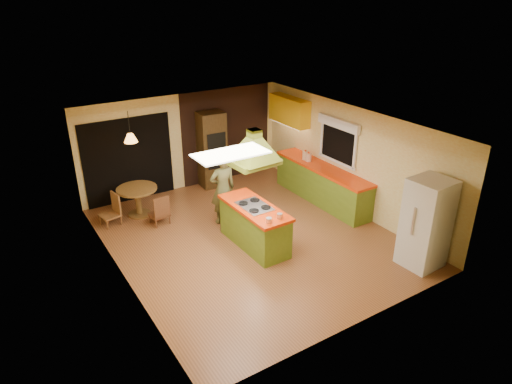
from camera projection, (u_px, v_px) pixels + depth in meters
ground at (250, 237)px, 9.83m from camera, size 6.50×6.50×0.00m
room_walls at (250, 184)px, 9.31m from camera, size 5.50×6.50×6.50m
ceiling_plane at (250, 125)px, 8.79m from camera, size 6.50×6.50×0.00m
brick_panel at (227, 134)px, 12.40m from camera, size 2.64×0.03×2.50m
nook_opening at (129, 160)px, 11.14m from camera, size 2.20×0.03×2.10m
right_counter at (322, 184)px, 11.29m from camera, size 0.62×3.05×0.92m
upper_cabinets at (289, 110)px, 11.96m from camera, size 0.34×1.40×0.70m
window_right at (339, 134)px, 10.71m from camera, size 0.12×1.35×1.06m
fluor_panel at (231, 154)px, 7.34m from camera, size 1.20×0.60×0.03m
kitchen_island at (255, 226)px, 9.36m from camera, size 0.74×1.80×0.91m
range_hood at (254, 142)px, 8.61m from camera, size 0.93×0.70×0.78m
man at (223, 189)px, 10.14m from camera, size 0.64×0.46×1.65m
refrigerator at (426, 223)px, 8.54m from camera, size 0.76×0.72×1.77m
wall_oven at (212, 150)px, 11.98m from camera, size 0.70×0.64×2.02m
dining_table at (138, 196)px, 10.58m from camera, size 0.93×0.93×0.70m
chair_left at (109, 210)px, 10.21m from camera, size 0.46×0.46×0.72m
chair_near at (159, 209)px, 10.25m from camera, size 0.43×0.43×0.72m
pendant_lamp at (131, 138)px, 9.99m from camera, size 0.35×0.35×0.19m
canister_large at (305, 155)px, 11.52m from camera, size 0.19×0.19×0.22m
canister_medium at (308, 157)px, 11.42m from camera, size 0.18×0.18×0.20m
canister_small at (309, 158)px, 11.41m from camera, size 0.15×0.15×0.18m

